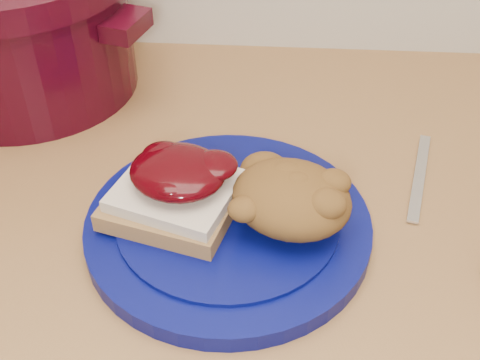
{
  "coord_description": "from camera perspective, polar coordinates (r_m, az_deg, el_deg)",
  "views": [
    {
      "loc": [
        0.0,
        1.0,
        1.31
      ],
      "look_at": [
        -0.03,
        1.43,
        0.95
      ],
      "focal_mm": 45.0,
      "sensor_mm": 36.0,
      "label": 1
    }
  ],
  "objects": [
    {
      "name": "plate",
      "position": [
        0.58,
        -1.12,
        -4.32
      ],
      "size": [
        0.35,
        0.35,
        0.02
      ],
      "primitive_type": "cylinder",
      "rotation": [
        0.0,
        0.0,
        -0.37
      ],
      "color": "#050A53",
      "rests_on": "wood_countertop"
    },
    {
      "name": "sandwich",
      "position": [
        0.56,
        -6.15,
        -0.8
      ],
      "size": [
        0.14,
        0.13,
        0.06
      ],
      "rotation": [
        0.0,
        0.0,
        -0.37
      ],
      "color": "olive",
      "rests_on": "plate"
    },
    {
      "name": "stuffing_mound",
      "position": [
        0.55,
        4.89,
        -1.77
      ],
      "size": [
        0.14,
        0.13,
        0.06
      ],
      "primitive_type": "ellipsoid",
      "rotation": [
        0.0,
        0.0,
        -0.37
      ],
      "color": "brown",
      "rests_on": "plate"
    },
    {
      "name": "butter_knife",
      "position": [
        0.67,
        16.65,
        0.39
      ],
      "size": [
        0.05,
        0.15,
        0.0
      ],
      "primitive_type": "cube",
      "rotation": [
        0.0,
        0.0,
        1.32
      ],
      "color": "silver",
      "rests_on": "wood_countertop"
    },
    {
      "name": "dutch_oven",
      "position": [
        0.81,
        -20.23,
        13.56
      ],
      "size": [
        0.36,
        0.36,
        0.18
      ],
      "rotation": [
        0.0,
        0.0,
        -0.28
      ],
      "color": "#320510",
      "rests_on": "wood_countertop"
    }
  ]
}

